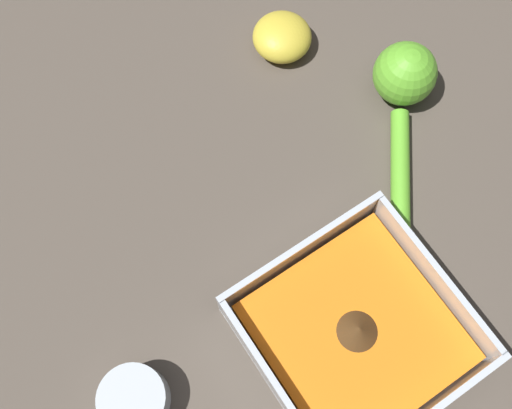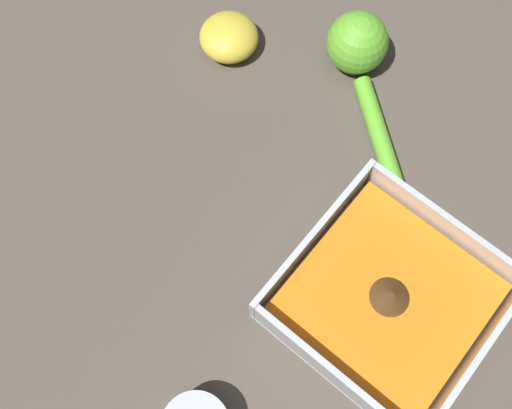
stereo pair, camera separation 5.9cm
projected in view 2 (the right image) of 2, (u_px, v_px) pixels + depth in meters
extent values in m
plane|color=brown|center=(379.00, 309.00, 0.59)|extent=(4.00, 4.00, 0.00)
cube|color=silver|center=(383.00, 303.00, 0.58)|extent=(0.18, 0.18, 0.01)
cube|color=silver|center=(470.00, 360.00, 0.54)|extent=(0.18, 0.01, 0.05)
cube|color=silver|center=(313.00, 238.00, 0.58)|extent=(0.18, 0.01, 0.05)
cube|color=silver|center=(331.00, 373.00, 0.53)|extent=(0.01, 0.17, 0.05)
cube|color=silver|center=(442.00, 226.00, 0.58)|extent=(0.01, 0.17, 0.05)
cube|color=orange|center=(386.00, 299.00, 0.57)|extent=(0.17, 0.17, 0.03)
cone|color=#4C3319|center=(391.00, 295.00, 0.55)|extent=(0.04, 0.04, 0.02)
sphere|color=#6BC633|center=(357.00, 43.00, 0.65)|extent=(0.07, 0.07, 0.07)
cylinder|color=#6BC633|center=(381.00, 142.00, 0.64)|extent=(0.11, 0.13, 0.02)
ellipsoid|color=yellow|center=(229.00, 37.00, 0.67)|extent=(0.07, 0.07, 0.04)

